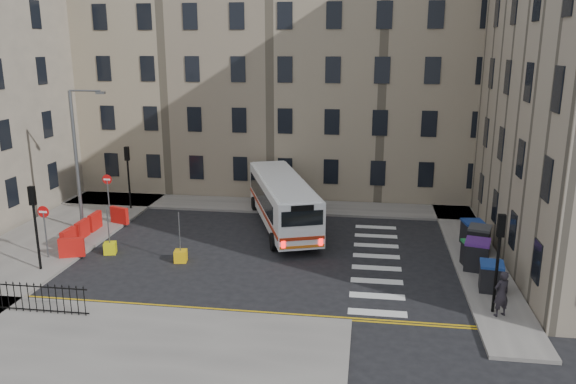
% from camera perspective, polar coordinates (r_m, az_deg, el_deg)
% --- Properties ---
extents(ground, '(120.00, 120.00, 0.00)m').
position_cam_1_polar(ground, '(29.35, 1.09, -6.41)').
color(ground, black).
rests_on(ground, ground).
extents(pavement_north, '(36.00, 3.20, 0.15)m').
position_cam_1_polar(pavement_north, '(38.44, -6.19, -1.22)').
color(pavement_north, slate).
rests_on(pavement_north, ground).
extents(pavement_east, '(2.40, 26.00, 0.15)m').
position_cam_1_polar(pavement_east, '(33.36, 17.56, -4.35)').
color(pavement_east, slate).
rests_on(pavement_east, ground).
extents(pavement_west, '(6.00, 22.00, 0.15)m').
position_cam_1_polar(pavement_west, '(34.73, -22.32, -4.03)').
color(pavement_west, slate).
rests_on(pavement_west, ground).
extents(pavement_sw, '(20.00, 6.00, 0.15)m').
position_cam_1_polar(pavement_sw, '(22.65, -20.82, -13.97)').
color(pavement_sw, slate).
rests_on(pavement_sw, ground).
extents(terrace_north, '(38.30, 10.80, 17.20)m').
position_cam_1_polar(terrace_north, '(43.95, -5.53, 12.11)').
color(terrace_north, gray).
rests_on(terrace_north, ground).
extents(traffic_light_east, '(0.28, 0.22, 4.10)m').
position_cam_1_polar(traffic_light_east, '(23.58, 20.63, -5.36)').
color(traffic_light_east, black).
rests_on(traffic_light_east, pavement_east).
extents(traffic_light_nw, '(0.28, 0.22, 4.10)m').
position_cam_1_polar(traffic_light_nw, '(37.81, -15.96, 2.38)').
color(traffic_light_nw, black).
rests_on(traffic_light_nw, pavement_west).
extents(traffic_light_sw, '(0.28, 0.22, 4.10)m').
position_cam_1_polar(traffic_light_sw, '(28.86, -24.36, -2.13)').
color(traffic_light_sw, black).
rests_on(traffic_light_sw, pavement_west).
extents(streetlamp, '(0.50, 0.22, 8.14)m').
position_cam_1_polar(streetlamp, '(34.03, -20.72, 3.19)').
color(streetlamp, '#595B5E').
rests_on(streetlamp, pavement_west).
extents(no_entry_north, '(0.60, 0.08, 3.00)m').
position_cam_1_polar(no_entry_north, '(36.43, -17.85, 0.50)').
color(no_entry_north, '#595B5E').
rests_on(no_entry_north, pavement_west).
extents(no_entry_south, '(0.60, 0.08, 3.00)m').
position_cam_1_polar(no_entry_south, '(30.55, -23.52, -2.71)').
color(no_entry_south, '#595B5E').
rests_on(no_entry_south, pavement_west).
extents(roadworks_barriers, '(1.66, 6.26, 1.00)m').
position_cam_1_polar(roadworks_barriers, '(33.10, -19.62, -3.62)').
color(roadworks_barriers, red).
rests_on(roadworks_barriers, pavement_west).
extents(bus, '(5.85, 10.88, 2.91)m').
position_cam_1_polar(bus, '(33.22, -0.57, -0.81)').
color(bus, white).
rests_on(bus, ground).
extents(wheelie_bin_a, '(1.14, 1.26, 1.26)m').
position_cam_1_polar(wheelie_bin_a, '(26.34, 19.93, -8.05)').
color(wheelie_bin_a, black).
rests_on(wheelie_bin_a, pavement_east).
extents(wheelie_bin_b, '(1.40, 1.53, 1.42)m').
position_cam_1_polar(wheelie_bin_b, '(28.46, 18.63, -6.04)').
color(wheelie_bin_b, black).
rests_on(wheelie_bin_b, pavement_east).
extents(wheelie_bin_c, '(1.16, 1.28, 1.23)m').
position_cam_1_polar(wheelie_bin_c, '(28.78, 18.31, -5.99)').
color(wheelie_bin_c, black).
rests_on(wheelie_bin_c, pavement_east).
extents(wheelie_bin_d, '(1.40, 1.51, 1.38)m').
position_cam_1_polar(wheelie_bin_d, '(30.75, 18.84, -4.56)').
color(wheelie_bin_d, black).
rests_on(wheelie_bin_d, pavement_east).
extents(wheelie_bin_e, '(1.23, 1.37, 1.34)m').
position_cam_1_polar(wheelie_bin_e, '(31.68, 18.24, -3.98)').
color(wheelie_bin_e, black).
rests_on(wheelie_bin_e, pavement_east).
extents(pedestrian, '(0.82, 0.72, 1.89)m').
position_cam_1_polar(pedestrian, '(23.96, 20.86, -9.63)').
color(pedestrian, black).
rests_on(pedestrian, pavement_east).
extents(bollard_yellow, '(0.75, 0.75, 0.60)m').
position_cam_1_polar(bollard_yellow, '(30.88, -17.62, -5.45)').
color(bollard_yellow, '#D2CE0B').
rests_on(bollard_yellow, ground).
extents(bollard_chevron, '(0.69, 0.69, 0.60)m').
position_cam_1_polar(bollard_chevron, '(28.88, -10.85, -6.41)').
color(bollard_chevron, '#E5AD0D').
rests_on(bollard_chevron, ground).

